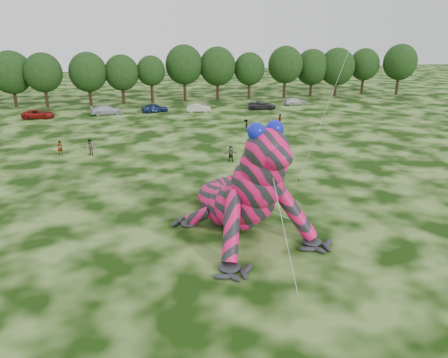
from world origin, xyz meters
TOP-DOWN VIEW (x-y plane):
  - ground at (0.00, 0.00)m, footprint 240.00×240.00m
  - inflatable_gecko at (3.13, 2.45)m, footprint 18.98×20.72m
  - flying_kite at (15.32, 7.72)m, footprint 4.74×3.40m
  - tree_5 at (-23.12, 58.44)m, footprint 7.16×6.44m
  - tree_6 at (-17.56, 56.68)m, footprint 6.52×5.86m
  - tree_7 at (-10.08, 56.80)m, footprint 6.68×6.01m
  - tree_8 at (-4.22, 56.99)m, footprint 6.14×5.53m
  - tree_9 at (1.06, 57.35)m, footprint 5.27×4.74m
  - tree_10 at (7.40, 58.58)m, footprint 7.09×6.38m
  - tree_11 at (13.79, 58.20)m, footprint 7.01×6.31m
  - tree_12 at (20.01, 57.74)m, footprint 5.99×5.39m
  - tree_13 at (27.13, 57.13)m, footprint 6.83×6.15m
  - tree_14 at (33.46, 58.72)m, footprint 6.82×6.14m
  - tree_15 at (38.47, 57.77)m, footprint 7.17×6.45m
  - tree_16 at (45.45, 59.37)m, footprint 6.26×5.63m
  - tree_17 at (51.95, 56.66)m, footprint 6.98×6.28m
  - car_2 at (-17.40, 46.71)m, footprint 5.20×3.01m
  - car_3 at (-7.03, 47.61)m, footprint 5.34×2.82m
  - car_4 at (0.82, 47.79)m, footprint 4.65×2.56m
  - car_5 at (8.08, 46.51)m, footprint 4.21×1.99m
  - car_6 at (19.24, 46.67)m, footprint 5.21×3.08m
  - car_7 at (26.52, 49.64)m, footprint 4.54×2.42m
  - spectator_0 at (-11.43, 24.42)m, footprint 0.74×0.65m
  - spectator_1 at (-8.08, 23.52)m, footprint 1.12×1.14m
  - spectator_3 at (17.80, 33.15)m, footprint 0.62×1.10m
  - spectator_2 at (12.16, 31.12)m, footprint 0.94×1.22m
  - spectator_5 at (6.86, 17.89)m, footprint 1.63×0.81m

SIDE VIEW (x-z plane):
  - ground at x=0.00m, z-range 0.00..0.00m
  - car_7 at x=26.52m, z-range 0.00..1.25m
  - car_5 at x=8.08m, z-range 0.00..1.33m
  - car_6 at x=19.24m, z-range 0.00..1.36m
  - car_2 at x=-17.40m, z-range 0.00..1.36m
  - car_3 at x=-7.03m, z-range 0.00..1.47m
  - car_4 at x=0.82m, z-range 0.00..1.50m
  - spectator_2 at x=12.16m, z-range 0.00..1.66m
  - spectator_5 at x=6.86m, z-range 0.00..1.69m
  - spectator_0 at x=-11.43m, z-range 0.00..1.69m
  - spectator_3 at x=17.80m, z-range 0.00..1.77m
  - spectator_1 at x=-8.08m, z-range 0.00..1.85m
  - inflatable_gecko at x=3.13m, z-range 0.00..8.56m
  - tree_9 at x=1.06m, z-range 0.00..8.68m
  - tree_8 at x=-4.22m, z-range 0.00..8.94m
  - tree_12 at x=20.01m, z-range 0.00..8.97m
  - tree_16 at x=45.45m, z-range 0.00..9.37m
  - tree_14 at x=33.46m, z-range 0.00..9.40m
  - tree_7 at x=-10.08m, z-range 0.00..9.48m
  - tree_6 at x=-17.56m, z-range 0.00..9.49m
  - tree_15 at x=38.47m, z-range 0.00..9.63m
  - tree_5 at x=-23.12m, z-range 0.00..9.80m
  - tree_11 at x=13.79m, z-range 0.00..10.07m
  - tree_13 at x=27.13m, z-range 0.00..10.13m
  - tree_17 at x=51.95m, z-range 0.00..10.30m
  - tree_10 at x=7.40m, z-range 0.00..10.50m
  - flying_kite at x=15.32m, z-range 6.53..23.92m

